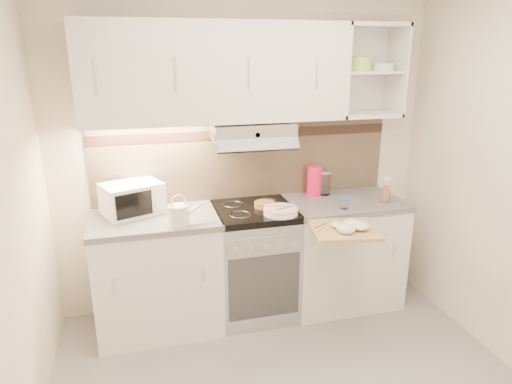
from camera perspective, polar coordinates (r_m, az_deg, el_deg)
The scene contains 16 objects.
room_shell at distance 2.62m, azimuth 3.94°, elevation 7.88°, with size 3.04×2.84×2.52m.
base_cabinet_left at distance 3.57m, azimuth -12.11°, elevation -10.13°, with size 0.90×0.60×0.86m, color white.
worktop_left at distance 3.39m, azimuth -12.59°, elevation -3.36°, with size 0.92×0.62×0.04m, color slate.
base_cabinet_right at distance 3.91m, azimuth 10.60°, elevation -7.54°, with size 0.90×0.60×0.86m, color white.
worktop_right at distance 3.74m, azimuth 10.98°, elevation -1.28°, with size 0.92×0.62×0.04m, color slate.
electric_range at distance 3.66m, azimuth -0.20°, elevation -8.66°, with size 0.60×0.60×0.90m.
microwave at distance 3.46m, azimuth -15.23°, elevation -0.79°, with size 0.49×0.43×0.23m.
watering_can at distance 3.16m, azimuth -9.48°, elevation -2.77°, with size 0.26×0.14×0.23m.
plate_stack at distance 3.35m, azimuth 3.10°, elevation -2.38°, with size 0.25×0.25×0.05m.
bread_loaf at distance 3.50m, azimuth 1.10°, elevation -1.58°, with size 0.16×0.16×0.04m, color #9D6741.
pink_pitcher at distance 3.79m, azimuth 7.32°, elevation 1.44°, with size 0.13×0.12×0.25m.
glass_jar at distance 3.82m, azimuth 8.52°, elevation 1.18°, with size 0.11×0.11×0.20m.
spice_jar at distance 3.52m, azimuth 11.02°, elevation -1.42°, with size 0.06×0.06×0.08m.
spray_bottle at distance 3.74m, azimuth 15.93°, elevation 0.09°, with size 0.09×0.09×0.23m.
cutting_board at distance 3.20m, azimuth 10.98°, elevation -4.66°, with size 0.44×0.40×0.02m, color tan.
dish_towel at distance 3.17m, azimuth 11.68°, elevation -3.98°, with size 0.26×0.22×0.07m, color silver, non-canonical shape.
Camera 1 is at (-0.83, -2.08, 2.06)m, focal length 32.00 mm.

